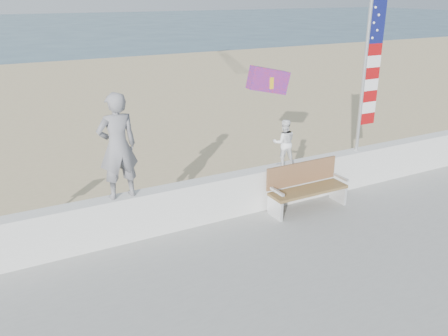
{
  "coord_description": "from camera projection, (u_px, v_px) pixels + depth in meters",
  "views": [
    {
      "loc": [
        -3.96,
        -5.98,
        4.65
      ],
      "look_at": [
        0.2,
        1.8,
        1.35
      ],
      "focal_mm": 38.0,
      "sensor_mm": 36.0,
      "label": 1
    }
  ],
  "objects": [
    {
      "name": "adult",
      "position": [
        118.0,
        146.0,
        8.43
      ],
      "size": [
        0.73,
        0.49,
        1.96
      ],
      "primitive_type": "imported",
      "rotation": [
        0.0,
        0.0,
        3.18
      ],
      "color": "gray",
      "rests_on": "seawall"
    },
    {
      "name": "sand",
      "position": [
        117.0,
        139.0,
        15.73
      ],
      "size": [
        90.0,
        40.0,
        0.08
      ],
      "primitive_type": "cube",
      "color": "#C8B285",
      "rests_on": "ground"
    },
    {
      "name": "seawall",
      "position": [
        211.0,
        199.0,
        9.74
      ],
      "size": [
        30.0,
        0.35,
        0.9
      ],
      "primitive_type": "cube",
      "color": "silver",
      "rests_on": "boardwalk"
    },
    {
      "name": "flag",
      "position": [
        369.0,
        69.0,
        10.69
      ],
      "size": [
        0.5,
        0.08,
        3.5
      ],
      "color": "silver",
      "rests_on": "seawall"
    },
    {
      "name": "ground",
      "position": [
        262.0,
        273.0,
        8.31
      ],
      "size": [
        220.0,
        220.0,
        0.0
      ],
      "primitive_type": "plane",
      "color": "#325365",
      "rests_on": "ground"
    },
    {
      "name": "bench",
      "position": [
        306.0,
        186.0,
        10.27
      ],
      "size": [
        1.8,
        0.57,
        1.0
      ],
      "color": "olive",
      "rests_on": "boardwalk"
    },
    {
      "name": "parafoil_kite",
      "position": [
        269.0,
        80.0,
        11.37
      ],
      "size": [
        1.1,
        0.36,
        0.74
      ],
      "color": "red",
      "rests_on": "ground"
    },
    {
      "name": "child",
      "position": [
        284.0,
        143.0,
        10.19
      ],
      "size": [
        0.6,
        0.54,
        1.02
      ],
      "primitive_type": "imported",
      "rotation": [
        0.0,
        0.0,
        2.78
      ],
      "color": "white",
      "rests_on": "seawall"
    }
  ]
}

